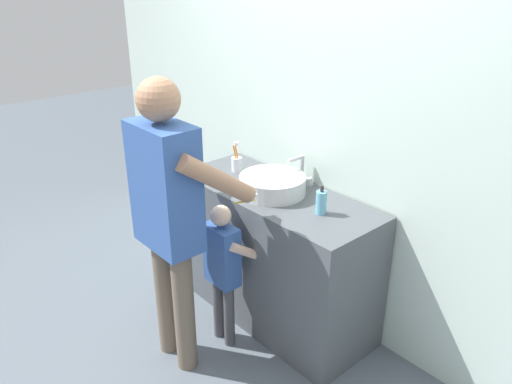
# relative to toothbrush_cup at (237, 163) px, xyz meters

# --- Properties ---
(ground_plane) EXTENTS (14.00, 14.00, 0.00)m
(ground_plane) POSITION_rel_toothbrush_cup_xyz_m (0.41, -0.34, -0.93)
(ground_plane) COLOR slate
(back_wall) EXTENTS (4.40, 0.08, 2.70)m
(back_wall) POSITION_rel_toothbrush_cup_xyz_m (0.41, 0.28, 0.42)
(back_wall) COLOR silver
(back_wall) RESTS_ON ground
(vanity_cabinet) EXTENTS (1.35, 0.54, 0.88)m
(vanity_cabinet) POSITION_rel_toothbrush_cup_xyz_m (0.41, -0.04, -0.49)
(vanity_cabinet) COLOR #4C5156
(vanity_cabinet) RESTS_ON ground
(sink_basin) EXTENTS (0.40, 0.40, 0.11)m
(sink_basin) POSITION_rel_toothbrush_cup_xyz_m (0.41, -0.06, 0.00)
(sink_basin) COLOR silver
(sink_basin) RESTS_ON vanity_cabinet
(faucet) EXTENTS (0.18, 0.14, 0.18)m
(faucet) POSITION_rel_toothbrush_cup_xyz_m (0.41, 0.17, 0.03)
(faucet) COLOR #B7BABF
(faucet) RESTS_ON vanity_cabinet
(toothbrush_cup) EXTENTS (0.07, 0.07, 0.21)m
(toothbrush_cup) POSITION_rel_toothbrush_cup_xyz_m (0.00, 0.00, 0.00)
(toothbrush_cup) COLOR silver
(toothbrush_cup) RESTS_ON vanity_cabinet
(soap_bottle) EXTENTS (0.06, 0.06, 0.17)m
(soap_bottle) POSITION_rel_toothbrush_cup_xyz_m (0.78, -0.05, 0.01)
(soap_bottle) COLOR #66B2D1
(soap_bottle) RESTS_ON vanity_cabinet
(child_toddler) EXTENTS (0.28, 0.28, 0.92)m
(child_toddler) POSITION_rel_toothbrush_cup_xyz_m (0.41, -0.44, -0.38)
(child_toddler) COLOR #47474C
(child_toddler) RESTS_ON ground
(adult_parent) EXTENTS (0.51, 0.54, 1.65)m
(adult_parent) POSITION_rel_toothbrush_cup_xyz_m (0.35, -0.73, 0.06)
(adult_parent) COLOR #6B5B4C
(adult_parent) RESTS_ON ground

